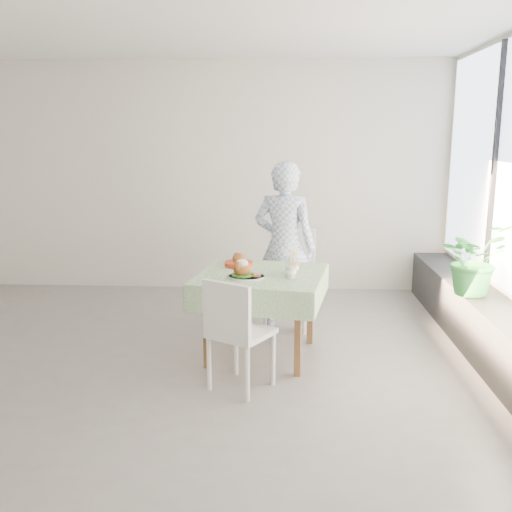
# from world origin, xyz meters

# --- Properties ---
(floor) EXTENTS (6.00, 6.00, 0.00)m
(floor) POSITION_xyz_m (0.00, 0.00, 0.00)
(floor) COLOR slate
(floor) RESTS_ON ground
(ceiling) EXTENTS (6.00, 6.00, 0.00)m
(ceiling) POSITION_xyz_m (0.00, 0.00, 2.80)
(ceiling) COLOR white
(ceiling) RESTS_ON ground
(wall_back) EXTENTS (6.00, 0.02, 2.80)m
(wall_back) POSITION_xyz_m (0.00, 2.50, 1.40)
(wall_back) COLOR silver
(wall_back) RESTS_ON ground
(wall_front) EXTENTS (6.00, 0.02, 2.80)m
(wall_front) POSITION_xyz_m (0.00, -2.50, 1.40)
(wall_front) COLOR silver
(wall_front) RESTS_ON ground
(window_ledge) EXTENTS (0.40, 4.80, 0.50)m
(window_ledge) POSITION_xyz_m (2.80, 0.00, 0.25)
(window_ledge) COLOR black
(window_ledge) RESTS_ON ground
(cafe_table) EXTENTS (1.20, 1.20, 0.74)m
(cafe_table) POSITION_xyz_m (0.82, 0.22, 0.46)
(cafe_table) COLOR brown
(cafe_table) RESTS_ON ground
(chair_far) EXTENTS (0.54, 0.54, 0.97)m
(chair_far) POSITION_xyz_m (1.06, 1.03, 0.30)
(chair_far) COLOR white
(chair_far) RESTS_ON ground
(chair_near) EXTENTS (0.56, 0.56, 0.87)m
(chair_near) POSITION_xyz_m (0.69, -0.47, 0.27)
(chair_near) COLOR white
(chair_near) RESTS_ON ground
(diner) EXTENTS (0.70, 0.55, 1.68)m
(diner) POSITION_xyz_m (1.01, 0.93, 0.84)
(diner) COLOR #829DD0
(diner) RESTS_ON ground
(main_dish) EXTENTS (0.31, 0.31, 0.16)m
(main_dish) POSITION_xyz_m (0.68, 0.04, 0.80)
(main_dish) COLOR white
(main_dish) RESTS_ON cafe_table
(juice_cup_orange) EXTENTS (0.10, 0.10, 0.28)m
(juice_cup_orange) POSITION_xyz_m (1.09, 0.21, 0.81)
(juice_cup_orange) COLOR white
(juice_cup_orange) RESTS_ON cafe_table
(juice_cup_lemonade) EXTENTS (0.10, 0.10, 0.27)m
(juice_cup_lemonade) POSITION_xyz_m (1.07, 0.06, 0.80)
(juice_cup_lemonade) COLOR white
(juice_cup_lemonade) RESTS_ON cafe_table
(second_dish) EXTENTS (0.26, 0.26, 0.12)m
(second_dish) POSITION_xyz_m (0.60, 0.48, 0.78)
(second_dish) COLOR #B92E12
(second_dish) RESTS_ON cafe_table
(potted_plant) EXTENTS (0.77, 0.74, 0.65)m
(potted_plant) POSITION_xyz_m (2.70, 0.52, 0.83)
(potted_plant) COLOR #287931
(potted_plant) RESTS_ON window_ledge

